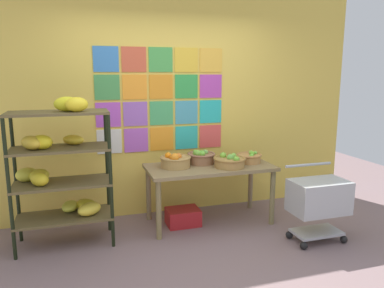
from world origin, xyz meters
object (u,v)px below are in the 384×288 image
(banana_shelf_unit, at_px, (60,166))
(fruit_basket_back_left, at_px, (201,157))
(display_table, at_px, (210,173))
(fruit_basket_back_right, at_px, (175,161))
(fruit_basket_centre, at_px, (230,161))
(produce_crate_under_table, at_px, (183,217))
(shopping_cart, at_px, (319,199))
(fruit_basket_left, at_px, (249,157))

(banana_shelf_unit, relative_size, fruit_basket_back_left, 4.59)
(display_table, relative_size, fruit_basket_back_right, 4.13)
(fruit_basket_centre, height_order, produce_crate_under_table, fruit_basket_centre)
(banana_shelf_unit, xyz_separation_m, shopping_cart, (2.58, -0.73, -0.38))
(fruit_basket_left, bearing_deg, display_table, -179.80)
(fruit_basket_left, bearing_deg, shopping_cart, -64.15)
(fruit_basket_centre, height_order, shopping_cart, fruit_basket_centre)
(fruit_basket_back_right, height_order, fruit_basket_left, fruit_basket_back_right)
(banana_shelf_unit, distance_m, shopping_cart, 2.71)
(fruit_basket_back_right, bearing_deg, fruit_basket_centre, -16.62)
(display_table, height_order, fruit_basket_back_right, fruit_basket_back_right)
(fruit_basket_back_right, distance_m, shopping_cart, 1.62)
(fruit_basket_back_right, relative_size, fruit_basket_centre, 0.95)
(produce_crate_under_table, bearing_deg, fruit_basket_centre, -14.38)
(display_table, distance_m, fruit_basket_left, 0.54)
(fruit_basket_centre, bearing_deg, shopping_cart, -44.34)
(banana_shelf_unit, relative_size, display_table, 1.04)
(display_table, height_order, fruit_basket_centre, fruit_basket_centre)
(display_table, bearing_deg, fruit_basket_back_right, 172.67)
(fruit_basket_centre, distance_m, shopping_cart, 1.05)
(banana_shelf_unit, distance_m, fruit_basket_centre, 1.86)
(fruit_basket_back_right, height_order, produce_crate_under_table, fruit_basket_back_right)
(banana_shelf_unit, distance_m, fruit_basket_back_left, 1.62)
(banana_shelf_unit, xyz_separation_m, display_table, (1.66, 0.10, -0.23))
(fruit_basket_back_right, height_order, shopping_cart, fruit_basket_back_right)
(banana_shelf_unit, height_order, display_table, banana_shelf_unit)
(display_table, bearing_deg, fruit_basket_back_left, 113.32)
(display_table, xyz_separation_m, fruit_basket_left, (0.52, 0.00, 0.15))
(display_table, height_order, fruit_basket_back_left, fruit_basket_back_left)
(fruit_basket_back_right, relative_size, shopping_cart, 0.45)
(fruit_basket_centre, height_order, fruit_basket_back_left, fruit_basket_back_left)
(banana_shelf_unit, height_order, fruit_basket_left, banana_shelf_unit)
(fruit_basket_left, height_order, shopping_cart, fruit_basket_left)
(fruit_basket_back_right, bearing_deg, display_table, -7.33)
(fruit_basket_left, distance_m, produce_crate_under_table, 1.08)
(banana_shelf_unit, distance_m, fruit_basket_left, 2.18)
(banana_shelf_unit, relative_size, fruit_basket_back_right, 4.30)
(banana_shelf_unit, distance_m, fruit_basket_back_right, 1.27)
(fruit_basket_back_left, bearing_deg, display_table, -66.68)
(fruit_basket_centre, bearing_deg, produce_crate_under_table, 165.62)
(display_table, relative_size, produce_crate_under_table, 3.88)
(fruit_basket_centre, bearing_deg, fruit_basket_back_left, 134.03)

